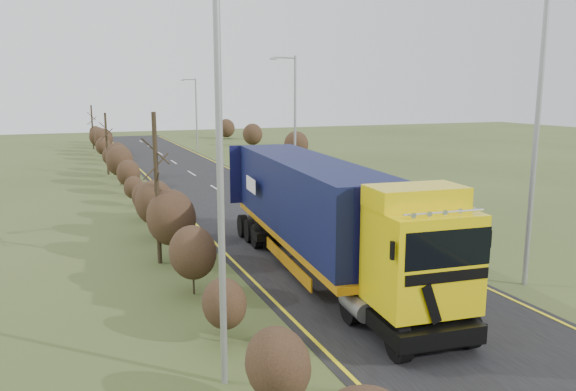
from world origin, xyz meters
The scene contains 14 objects.
ground centered at (0.00, 0.00, 0.00)m, with size 160.00×160.00×0.00m, color #3C4D21.
road centered at (0.00, 10.00, 0.01)m, with size 8.00×120.00×0.02m, color black.
layby centered at (6.50, 20.00, 0.01)m, with size 6.00×18.00×0.02m, color #2F2C29.
lane_markings centered at (0.00, 9.69, 0.03)m, with size 7.52×116.00×0.01m.
hedgerow centered at (-6.00, 7.89, 1.62)m, with size 2.24×102.04×6.05m.
lorry centered at (-1.09, 0.33, 2.46)m, with size 3.70×15.76×4.34m.
car_red_hatchback centered at (6.26, 20.80, 0.60)m, with size 1.42×3.52×1.20m, color maroon.
car_blue_sedan centered at (7.60, 23.85, 0.74)m, with size 1.57×4.49×1.48m, color #0B183D.
streetlight_near centered at (5.08, -3.46, 5.67)m, with size 2.16×0.20×10.21m.
streetlight_mid centered at (5.68, 19.40, 5.11)m, with size 1.97×0.19×9.26m.
streetlight_far centered at (4.51, 46.01, 4.49)m, with size 1.75×0.18×8.19m.
left_pole centered at (-6.61, -6.11, 4.81)m, with size 0.16×0.16×9.62m, color gray.
speed_sign centered at (4.20, 14.27, 1.62)m, with size 0.64×0.10×2.32m.
warning_board centered at (4.20, 26.58, 1.02)m, with size 0.65×0.11×1.70m.
Camera 1 is at (-9.80, -18.12, 6.87)m, focal length 35.00 mm.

